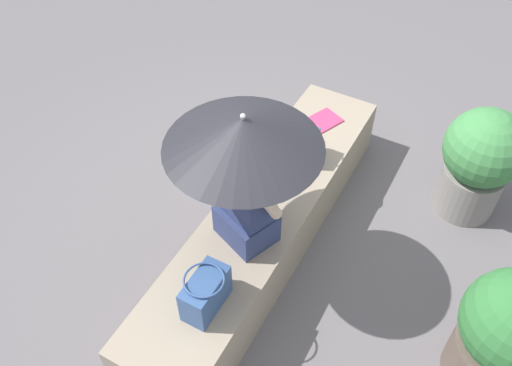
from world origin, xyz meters
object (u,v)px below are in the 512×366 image
(magazine, at_px, (322,121))
(planter_far, at_px, (480,160))
(person_seated, at_px, (246,194))
(planter_near, at_px, (508,335))
(handbag_black, at_px, (306,146))
(parasol, at_px, (243,133))
(tote_bag_canvas, at_px, (206,293))

(magazine, height_order, planter_far, planter_far)
(person_seated, height_order, magazine, person_seated)
(person_seated, xyz_separation_m, planter_near, (-0.06, 1.61, -0.36))
(handbag_black, bearing_deg, planter_far, 115.56)
(parasol, relative_size, handbag_black, 3.79)
(planter_far, bearing_deg, handbag_black, -64.44)
(person_seated, xyz_separation_m, handbag_black, (-0.81, 0.03, -0.26))
(tote_bag_canvas, bearing_deg, handbag_black, -179.25)
(tote_bag_canvas, distance_m, magazine, 1.81)
(person_seated, relative_size, planter_far, 1.00)
(handbag_black, height_order, planter_near, planter_near)
(tote_bag_canvas, bearing_deg, planter_near, 111.58)
(parasol, bearing_deg, magazine, -179.08)
(handbag_black, relative_size, magazine, 0.94)
(handbag_black, distance_m, tote_bag_canvas, 1.37)
(magazine, xyz_separation_m, planter_far, (-0.10, 1.18, 0.04))
(parasol, xyz_separation_m, magazine, (-1.25, -0.02, -0.86))
(magazine, bearing_deg, handbag_black, 31.16)
(parasol, height_order, planter_far, parasol)
(planter_near, bearing_deg, parasol, -87.62)
(person_seated, xyz_separation_m, magazine, (-1.25, -0.03, -0.38))
(person_seated, xyz_separation_m, tote_bag_canvas, (0.55, 0.05, -0.26))
(handbag_black, bearing_deg, planter_near, 64.60)
(person_seated, bearing_deg, handbag_black, 177.80)
(parasol, bearing_deg, handbag_black, 177.38)
(tote_bag_canvas, height_order, planter_near, planter_near)
(magazine, xyz_separation_m, planter_near, (1.18, 1.64, 0.02))
(parasol, xyz_separation_m, planter_far, (-1.35, 1.16, -0.82))
(handbag_black, distance_m, magazine, 0.45)
(parasol, relative_size, tote_bag_canvas, 3.18)
(person_seated, distance_m, parasol, 0.48)
(tote_bag_canvas, bearing_deg, person_seated, -174.93)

